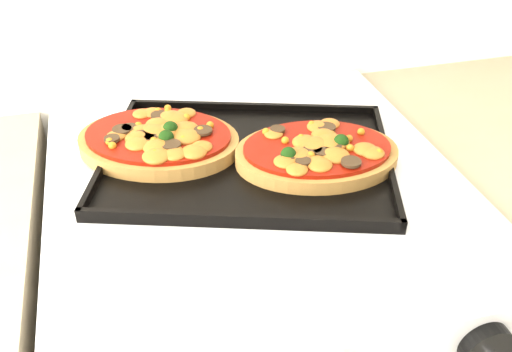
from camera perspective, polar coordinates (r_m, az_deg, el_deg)
name	(u,v)px	position (r m, az deg, el deg)	size (l,w,h in m)	color
knob_right	(486,347)	(0.73, 22.01, -15.56)	(0.06, 0.06, 0.02)	black
baking_tray	(247,157)	(0.85, -0.88, 1.95)	(0.42, 0.31, 0.02)	black
pizza_left	(158,139)	(0.88, -9.74, 3.70)	(0.25, 0.18, 0.04)	#A97A3A
pizza_right	(317,151)	(0.84, 6.10, 2.45)	(0.24, 0.17, 0.04)	#A97A3A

